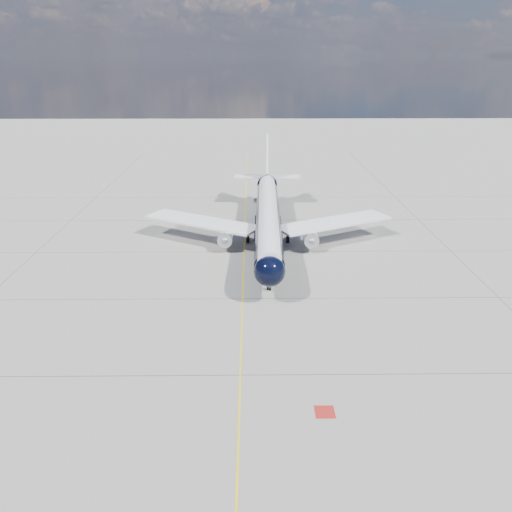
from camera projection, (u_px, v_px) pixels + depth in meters
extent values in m
plane|color=#99978E|center=(244.00, 240.00, 76.65)|extent=(320.00, 320.00, 0.00)
cube|color=yellow|center=(244.00, 252.00, 72.01)|extent=(0.16, 160.00, 0.01)
cube|color=maroon|center=(325.00, 412.00, 39.60)|extent=(1.60, 1.60, 0.01)
cylinder|color=black|center=(268.00, 219.00, 73.24)|extent=(4.49, 36.00, 3.59)
sphere|color=black|center=(270.00, 271.00, 55.70)|extent=(3.68, 3.68, 3.59)
cone|color=black|center=(267.00, 181.00, 93.64)|extent=(3.76, 6.71, 3.59)
cylinder|color=white|center=(268.00, 214.00, 72.91)|extent=(3.74, 37.87, 2.80)
cube|color=black|center=(270.00, 267.00, 55.33)|extent=(2.30, 1.19, 0.52)
cube|color=white|center=(202.00, 222.00, 75.00)|extent=(18.13, 13.04, 0.30)
cube|color=white|center=(334.00, 222.00, 74.75)|extent=(18.35, 12.35, 0.30)
cube|color=black|center=(268.00, 228.00, 73.73)|extent=(4.20, 9.55, 0.95)
cylinder|color=silver|center=(226.00, 236.00, 72.29)|extent=(2.23, 4.40, 2.12)
cylinder|color=silver|center=(310.00, 236.00, 72.13)|extent=(2.23, 4.40, 2.12)
sphere|color=gray|center=(225.00, 241.00, 70.45)|extent=(1.07, 1.07, 1.04)
sphere|color=gray|center=(312.00, 241.00, 70.29)|extent=(1.07, 1.07, 1.04)
cube|color=white|center=(226.00, 231.00, 72.20)|extent=(0.28, 3.03, 1.04)
cube|color=white|center=(311.00, 231.00, 72.04)|extent=(0.28, 3.03, 1.04)
cube|color=white|center=(267.00, 155.00, 91.41)|extent=(0.45, 6.00, 8.06)
cube|color=white|center=(267.00, 177.00, 93.36)|extent=(12.36, 3.33, 0.21)
cylinder|color=gray|center=(269.00, 281.00, 59.81)|extent=(0.17, 0.17, 1.99)
cylinder|color=black|center=(267.00, 288.00, 60.13)|extent=(0.19, 0.67, 0.66)
cylinder|color=black|center=(270.00, 288.00, 60.12)|extent=(0.19, 0.67, 0.66)
cylinder|color=gray|center=(248.00, 233.00, 75.60)|extent=(0.25, 0.25, 1.80)
cylinder|color=gray|center=(288.00, 234.00, 75.52)|extent=(0.25, 0.25, 1.80)
cylinder|color=black|center=(248.00, 239.00, 75.40)|extent=(0.45, 1.05, 1.04)
cylinder|color=black|center=(248.00, 237.00, 76.36)|extent=(0.45, 1.05, 1.04)
cylinder|color=black|center=(288.00, 239.00, 75.32)|extent=(0.45, 1.05, 1.04)
cylinder|color=black|center=(287.00, 237.00, 76.29)|extent=(0.45, 1.05, 1.04)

